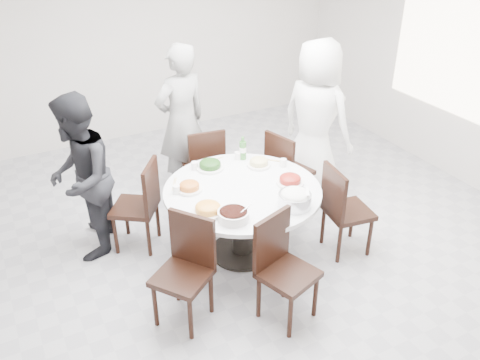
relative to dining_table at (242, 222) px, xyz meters
name	(u,v)px	position (x,y,z in m)	size (l,w,h in m)	color
floor	(241,231)	(0.16, 0.34, -0.38)	(6.00, 6.00, 0.01)	#A4A4A8
wall_back	(142,40)	(0.16, 3.34, 1.02)	(6.00, 0.01, 2.80)	silver
wall_right	(465,66)	(3.16, 0.34, 1.02)	(0.01, 6.00, 2.80)	silver
window	(466,58)	(3.14, 0.34, 1.12)	(0.04, 2.20, 1.40)	white
dining_table	(242,222)	(0.00, 0.00, 0.00)	(1.50, 1.50, 0.75)	white
chair_ne	(290,170)	(0.89, 0.54, 0.10)	(0.42, 0.42, 0.95)	black
chair_n	(203,164)	(0.08, 1.12, 0.10)	(0.42, 0.42, 0.95)	black
chair_nw	(135,205)	(-0.89, 0.62, 0.10)	(0.42, 0.42, 0.95)	black
chair_sw	(182,275)	(-0.87, -0.58, 0.10)	(0.42, 0.42, 0.95)	black
chair_s	(288,272)	(-0.08, -0.96, 0.10)	(0.42, 0.42, 0.95)	black
chair_se	(349,209)	(0.96, -0.43, 0.10)	(0.42, 0.42, 0.95)	black
diner_right	(316,119)	(1.34, 0.74, 0.55)	(0.91, 0.59, 1.85)	white
diner_middle	(182,122)	(-0.03, 1.44, 0.53)	(0.66, 0.43, 1.81)	black
diner_left	(80,178)	(-1.34, 0.77, 0.45)	(0.80, 0.63, 1.66)	black
dish_greens	(210,166)	(-0.10, 0.51, 0.41)	(0.28, 0.28, 0.07)	white
dish_pale	(259,163)	(0.36, 0.33, 0.41)	(0.24, 0.24, 0.06)	white
dish_orange	(189,188)	(-0.46, 0.20, 0.41)	(0.24, 0.24, 0.06)	white
dish_redbrown	(290,181)	(0.45, -0.13, 0.41)	(0.27, 0.27, 0.07)	white
dish_tofu	(208,209)	(-0.46, -0.23, 0.41)	(0.29, 0.29, 0.07)	white
rice_bowl	(295,200)	(0.27, -0.49, 0.44)	(0.30, 0.30, 0.13)	silver
soup_bowl	(233,216)	(-0.31, -0.43, 0.42)	(0.27, 0.27, 0.08)	white
beverage_bottle	(243,148)	(0.29, 0.55, 0.50)	(0.07, 0.07, 0.25)	#35732E
tea_cups	(214,158)	(0.00, 0.63, 0.42)	(0.07, 0.07, 0.08)	white
chopsticks	(212,159)	(0.00, 0.70, 0.38)	(0.24, 0.04, 0.01)	tan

